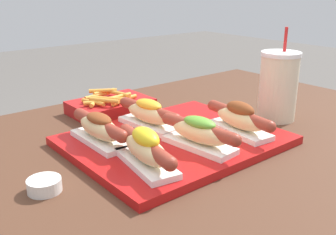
{
  "coord_description": "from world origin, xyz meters",
  "views": [
    {
      "loc": [
        -0.52,
        -0.63,
        1.07
      ],
      "look_at": [
        -0.0,
        0.0,
        0.79
      ],
      "focal_mm": 42.0,
      "sensor_mm": 36.0,
      "label": 1
    }
  ],
  "objects_px": {
    "hot_dog_2": "(240,118)",
    "fries_basket": "(110,105)",
    "hot_dog_4": "(149,113)",
    "sauce_bowl": "(44,184)",
    "hot_dog_1": "(199,133)",
    "serving_tray": "(174,141)",
    "hot_dog_0": "(146,149)",
    "hot_dog_3": "(99,128)",
    "drink_cup": "(278,86)"
  },
  "relations": [
    {
      "from": "serving_tray",
      "to": "drink_cup",
      "type": "distance_m",
      "value": 0.33
    },
    {
      "from": "sauce_bowl",
      "to": "fries_basket",
      "type": "relative_size",
      "value": 0.27
    },
    {
      "from": "hot_dog_2",
      "to": "fries_basket",
      "type": "relative_size",
      "value": 0.95
    },
    {
      "from": "hot_dog_4",
      "to": "fries_basket",
      "type": "height_order",
      "value": "hot_dog_4"
    },
    {
      "from": "serving_tray",
      "to": "fries_basket",
      "type": "bearing_deg",
      "value": 87.8
    },
    {
      "from": "fries_basket",
      "to": "hot_dog_3",
      "type": "bearing_deg",
      "value": -126.09
    },
    {
      "from": "hot_dog_0",
      "to": "hot_dog_2",
      "type": "xyz_separation_m",
      "value": [
        0.26,
        0.01,
        -0.0
      ]
    },
    {
      "from": "hot_dog_2",
      "to": "hot_dog_4",
      "type": "height_order",
      "value": "hot_dog_2"
    },
    {
      "from": "hot_dog_3",
      "to": "drink_cup",
      "type": "height_order",
      "value": "drink_cup"
    },
    {
      "from": "hot_dog_2",
      "to": "drink_cup",
      "type": "xyz_separation_m",
      "value": [
        0.19,
        0.04,
        0.04
      ]
    },
    {
      "from": "hot_dog_0",
      "to": "hot_dog_2",
      "type": "height_order",
      "value": "hot_dog_0"
    },
    {
      "from": "hot_dog_0",
      "to": "hot_dog_3",
      "type": "xyz_separation_m",
      "value": [
        -0.01,
        0.15,
        -0.0
      ]
    },
    {
      "from": "hot_dog_0",
      "to": "sauce_bowl",
      "type": "height_order",
      "value": "hot_dog_0"
    },
    {
      "from": "sauce_bowl",
      "to": "drink_cup",
      "type": "xyz_separation_m",
      "value": [
        0.62,
        -0.02,
        0.08
      ]
    },
    {
      "from": "hot_dog_1",
      "to": "hot_dog_2",
      "type": "xyz_separation_m",
      "value": [
        0.13,
        0.0,
        0.0
      ]
    },
    {
      "from": "hot_dog_1",
      "to": "sauce_bowl",
      "type": "height_order",
      "value": "hot_dog_1"
    },
    {
      "from": "hot_dog_4",
      "to": "drink_cup",
      "type": "xyz_separation_m",
      "value": [
        0.32,
        -0.12,
        0.04
      ]
    },
    {
      "from": "hot_dog_3",
      "to": "drink_cup",
      "type": "xyz_separation_m",
      "value": [
        0.46,
        -0.11,
        0.04
      ]
    },
    {
      "from": "hot_dog_2",
      "to": "drink_cup",
      "type": "height_order",
      "value": "drink_cup"
    },
    {
      "from": "fries_basket",
      "to": "hot_dog_2",
      "type": "bearing_deg",
      "value": -71.32
    },
    {
      "from": "hot_dog_0",
      "to": "drink_cup",
      "type": "height_order",
      "value": "drink_cup"
    },
    {
      "from": "hot_dog_0",
      "to": "hot_dog_3",
      "type": "height_order",
      "value": "hot_dog_0"
    },
    {
      "from": "hot_dog_2",
      "to": "fries_basket",
      "type": "xyz_separation_m",
      "value": [
        -0.12,
        0.36,
        -0.03
      ]
    },
    {
      "from": "hot_dog_3",
      "to": "hot_dog_4",
      "type": "xyz_separation_m",
      "value": [
        0.14,
        0.01,
        0.0
      ]
    },
    {
      "from": "hot_dog_2",
      "to": "fries_basket",
      "type": "distance_m",
      "value": 0.38
    },
    {
      "from": "drink_cup",
      "to": "hot_dog_2",
      "type": "bearing_deg",
      "value": -168.92
    },
    {
      "from": "hot_dog_1",
      "to": "fries_basket",
      "type": "xyz_separation_m",
      "value": [
        0.01,
        0.36,
        -0.03
      ]
    },
    {
      "from": "hot_dog_3",
      "to": "fries_basket",
      "type": "distance_m",
      "value": 0.26
    },
    {
      "from": "hot_dog_4",
      "to": "sauce_bowl",
      "type": "xyz_separation_m",
      "value": [
        -0.3,
        -0.1,
        -0.04
      ]
    },
    {
      "from": "fries_basket",
      "to": "hot_dog_4",
      "type": "bearing_deg",
      "value": -94.25
    },
    {
      "from": "serving_tray",
      "to": "sauce_bowl",
      "type": "distance_m",
      "value": 0.3
    },
    {
      "from": "sauce_bowl",
      "to": "drink_cup",
      "type": "distance_m",
      "value": 0.63
    },
    {
      "from": "serving_tray",
      "to": "drink_cup",
      "type": "relative_size",
      "value": 1.88
    },
    {
      "from": "hot_dog_3",
      "to": "sauce_bowl",
      "type": "xyz_separation_m",
      "value": [
        -0.16,
        -0.09,
        -0.04
      ]
    },
    {
      "from": "hot_dog_0",
      "to": "sauce_bowl",
      "type": "xyz_separation_m",
      "value": [
        -0.17,
        0.06,
        -0.04
      ]
    },
    {
      "from": "hot_dog_3",
      "to": "sauce_bowl",
      "type": "height_order",
      "value": "hot_dog_3"
    },
    {
      "from": "hot_dog_4",
      "to": "fries_basket",
      "type": "xyz_separation_m",
      "value": [
        0.01,
        0.2,
        -0.03
      ]
    },
    {
      "from": "hot_dog_1",
      "to": "drink_cup",
      "type": "distance_m",
      "value": 0.32
    },
    {
      "from": "hot_dog_0",
      "to": "hot_dog_1",
      "type": "xyz_separation_m",
      "value": [
        0.13,
        0.0,
        -0.0
      ]
    },
    {
      "from": "hot_dog_2",
      "to": "hot_dog_0",
      "type": "bearing_deg",
      "value": -178.85
    },
    {
      "from": "hot_dog_2",
      "to": "drink_cup",
      "type": "distance_m",
      "value": 0.2
    },
    {
      "from": "hot_dog_0",
      "to": "drink_cup",
      "type": "distance_m",
      "value": 0.46
    },
    {
      "from": "hot_dog_1",
      "to": "fries_basket",
      "type": "relative_size",
      "value": 0.95
    },
    {
      "from": "hot_dog_1",
      "to": "fries_basket",
      "type": "height_order",
      "value": "hot_dog_1"
    },
    {
      "from": "hot_dog_1",
      "to": "sauce_bowl",
      "type": "relative_size",
      "value": 3.45
    },
    {
      "from": "hot_dog_1",
      "to": "hot_dog_3",
      "type": "distance_m",
      "value": 0.21
    },
    {
      "from": "hot_dog_3",
      "to": "drink_cup",
      "type": "distance_m",
      "value": 0.48
    },
    {
      "from": "hot_dog_3",
      "to": "hot_dog_2",
      "type": "bearing_deg",
      "value": -28.34
    },
    {
      "from": "hot_dog_3",
      "to": "sauce_bowl",
      "type": "distance_m",
      "value": 0.19
    },
    {
      "from": "hot_dog_2",
      "to": "sauce_bowl",
      "type": "distance_m",
      "value": 0.44
    }
  ]
}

